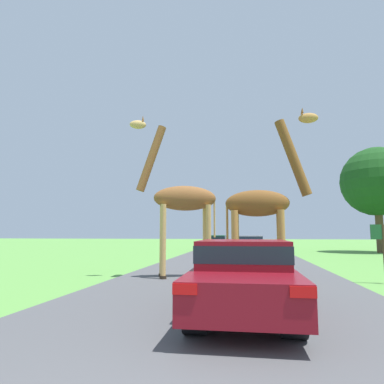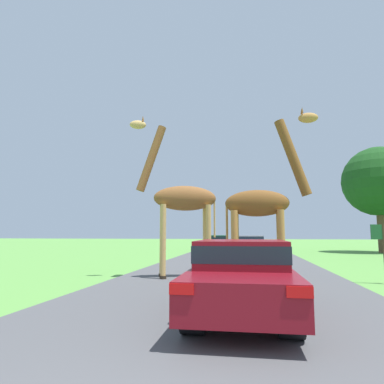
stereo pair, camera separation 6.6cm
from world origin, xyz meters
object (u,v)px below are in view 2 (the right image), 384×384
tree_centre_back (378,182)px  sign_post (384,242)px  giraffe_near_road (181,200)px  giraffe_companion (263,206)px  car_queue_left (217,242)px  car_lead_maroon (242,274)px  car_queue_right (251,244)px

tree_centre_back → sign_post: bearing=-109.7°
giraffe_near_road → giraffe_companion: (2.70, -1.31, -0.33)m
car_queue_left → sign_post: (6.41, -17.12, 0.50)m
car_queue_left → tree_centre_back: tree_centre_back is taller
car_lead_maroon → car_queue_right: car_lead_maroon is taller
car_lead_maroon → car_queue_left: (-2.32, 21.52, -0.04)m
giraffe_near_road → sign_post: giraffe_near_road is taller
tree_centre_back → car_queue_left: bearing=178.2°
giraffe_companion → sign_post: (3.50, 0.79, -1.05)m
giraffe_companion → car_queue_left: giraffe_companion is taller
giraffe_companion → car_lead_maroon: giraffe_companion is taller
sign_post → giraffe_near_road: bearing=175.2°
car_lead_maroon → sign_post: sign_post is taller
giraffe_near_road → car_queue_right: size_ratio=1.33×
car_queue_right → car_queue_left: (-2.68, 4.76, -0.01)m
car_lead_maroon → car_queue_left: bearing=96.2°
giraffe_companion → tree_centre_back: bearing=153.2°
tree_centre_back → car_lead_maroon: bearing=-115.5°
car_queue_right → sign_post: size_ratio=2.40×
car_lead_maroon → tree_centre_back: (10.07, 21.14, 4.61)m
tree_centre_back → sign_post: tree_centre_back is taller
car_queue_left → giraffe_companion: bearing=-80.8°
giraffe_near_road → giraffe_companion: 3.02m
giraffe_companion → car_queue_left: (-2.91, 17.91, -1.56)m
car_queue_right → sign_post: 12.91m
giraffe_near_road → car_queue_left: giraffe_near_road is taller
sign_post → car_queue_left: bearing=110.5°
giraffe_near_road → car_lead_maroon: 5.67m
giraffe_near_road → giraffe_companion: bearing=-133.1°
car_queue_right → car_lead_maroon: bearing=-91.2°
car_queue_right → car_queue_left: size_ratio=0.95×
tree_centre_back → giraffe_companion: bearing=-118.4°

